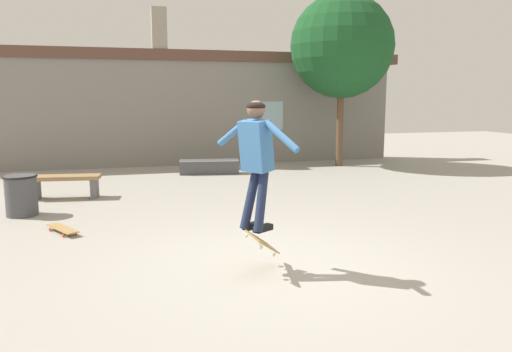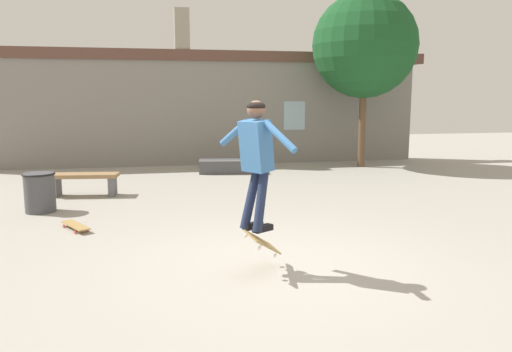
{
  "view_description": "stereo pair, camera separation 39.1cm",
  "coord_description": "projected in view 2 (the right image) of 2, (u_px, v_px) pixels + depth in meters",
  "views": [
    {
      "loc": [
        -1.83,
        -5.7,
        2.11
      ],
      "look_at": [
        -0.27,
        -0.15,
        1.19
      ],
      "focal_mm": 35.0,
      "sensor_mm": 36.0,
      "label": 1
    },
    {
      "loc": [
        -1.45,
        -5.79,
        2.11
      ],
      "look_at": [
        -0.27,
        -0.15,
        1.19
      ],
      "focal_mm": 35.0,
      "sensor_mm": 36.0,
      "label": 2
    }
  ],
  "objects": [
    {
      "name": "building_backdrop",
      "position": [
        199.0,
        106.0,
        15.43
      ],
      "size": [
        14.83,
        0.52,
        4.71
      ],
      "color": "gray",
      "rests_on": "ground_plane"
    },
    {
      "name": "ground_plane",
      "position": [
        275.0,
        267.0,
        6.22
      ],
      "size": [
        40.0,
        40.0,
        0.0
      ],
      "primitive_type": "plane",
      "color": "#A39E93"
    },
    {
      "name": "skateboard_resting",
      "position": [
        75.0,
        225.0,
        7.97
      ],
      "size": [
        0.54,
        0.77,
        0.08
      ],
      "rotation": [
        0.0,
        0.0,
        2.08
      ],
      "color": "#AD894C",
      "rests_on": "ground_plane"
    },
    {
      "name": "skateboard_flipping",
      "position": [
        263.0,
        243.0,
        5.97
      ],
      "size": [
        0.57,
        0.73,
        0.48
      ],
      "rotation": [
        0.0,
        0.0,
        0.92
      ],
      "color": "#AD894C"
    },
    {
      "name": "tree_right",
      "position": [
        365.0,
        46.0,
        14.57
      ],
      "size": [
        3.07,
        3.07,
        5.12
      ],
      "color": "brown",
      "rests_on": "ground_plane"
    },
    {
      "name": "trash_bin",
      "position": [
        40.0,
        191.0,
        9.14
      ],
      "size": [
        0.58,
        0.58,
        0.73
      ],
      "color": "#47474C",
      "rests_on": "ground_plane"
    },
    {
      "name": "skater",
      "position": [
        256.0,
        153.0,
        5.79
      ],
      "size": [
        0.73,
        1.11,
        1.53
      ],
      "rotation": [
        0.0,
        0.0,
        0.56
      ],
      "color": "teal"
    },
    {
      "name": "skate_ledge",
      "position": [
        229.0,
        166.0,
        13.77
      ],
      "size": [
        1.66,
        0.7,
        0.39
      ],
      "rotation": [
        0.0,
        0.0,
        -0.16
      ],
      "color": "#4C4C51",
      "rests_on": "ground_plane"
    },
    {
      "name": "park_bench",
      "position": [
        84.0,
        180.0,
        10.63
      ],
      "size": [
        1.47,
        0.63,
        0.48
      ],
      "rotation": [
        0.0,
        0.0,
        -0.13
      ],
      "color": "#99754C",
      "rests_on": "ground_plane"
    }
  ]
}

